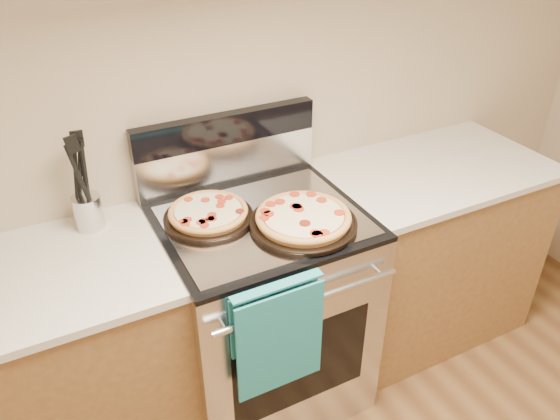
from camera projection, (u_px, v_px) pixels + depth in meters
name	position (u px, v px, depth m)	size (l,w,h in m)	color
wall_back	(219.00, 78.00, 2.08)	(4.00, 4.00, 0.00)	tan
range_body	(263.00, 311.00, 2.30)	(0.76, 0.68, 0.90)	#B7B7BC
oven_window	(301.00, 365.00, 2.04)	(0.56, 0.01, 0.40)	black
cooktop	(261.00, 219.00, 2.05)	(0.76, 0.68, 0.02)	black
backsplash_lower	(228.00, 162.00, 2.23)	(0.76, 0.06, 0.18)	silver
backsplash_upper	(226.00, 128.00, 2.15)	(0.76, 0.06, 0.12)	black
oven_handle	(309.00, 301.00, 1.83)	(0.03, 0.03, 0.70)	silver
dish_towel	(277.00, 334.00, 1.83)	(0.32, 0.05, 0.42)	#1B887B
foil_sheet	(264.00, 220.00, 2.02)	(0.70, 0.55, 0.01)	gray
cabinet_left	(41.00, 384.00, 1.98)	(1.00, 0.62, 0.88)	brown
countertop_left	(8.00, 287.00, 1.74)	(1.02, 0.64, 0.03)	#B8B2A5
cabinet_right	(422.00, 252.00, 2.66)	(1.00, 0.62, 0.88)	brown
countertop_right	(436.00, 170.00, 2.42)	(1.02, 0.64, 0.03)	#B8B2A5
pepperoni_pizza_back	(208.00, 214.00, 2.01)	(0.33, 0.33, 0.04)	#BB7639
pepperoni_pizza_front	(303.00, 219.00, 1.97)	(0.39, 0.39, 0.05)	#BB7639
utensil_crock	(88.00, 212.00, 1.98)	(0.10, 0.10, 0.13)	silver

